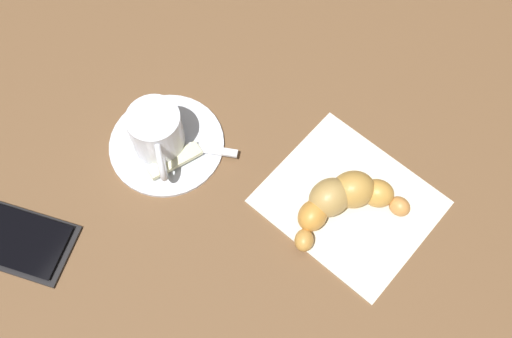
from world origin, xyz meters
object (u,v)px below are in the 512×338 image
object	(u,v)px
espresso_cup	(157,132)
sugar_packet	(175,160)
napkin	(349,201)
teaspoon	(164,139)
croissant	(343,199)
saucer	(167,143)
cell_phone	(3,236)

from	to	relation	value
espresso_cup	sugar_packet	bearing A→B (deg)	163.51
espresso_cup	napkin	world-z (taller)	espresso_cup
teaspoon	croissant	bearing A→B (deg)	-168.30
saucer	espresso_cup	xyz separation A→B (m)	(0.00, 0.01, 0.03)
espresso_cup	croissant	size ratio (longest dim) A/B	0.62
espresso_cup	napkin	distance (m)	0.23
cell_phone	saucer	bearing A→B (deg)	-112.59
saucer	croissant	distance (m)	0.21
sugar_packet	cell_phone	bearing A→B (deg)	174.17
saucer	teaspoon	world-z (taller)	teaspoon
saucer	sugar_packet	bearing A→B (deg)	147.85
saucer	croissant	size ratio (longest dim) A/B	1.08
teaspoon	sugar_packet	distance (m)	0.03
teaspoon	croissant	distance (m)	0.21
croissant	espresso_cup	bearing A→B (deg)	13.73
napkin	saucer	bearing A→B (deg)	14.31
napkin	sugar_packet	bearing A→B (deg)	20.19
teaspoon	cell_phone	world-z (taller)	teaspoon
espresso_cup	saucer	bearing A→B (deg)	-109.09
espresso_cup	teaspoon	bearing A→B (deg)	-85.85
teaspoon	napkin	distance (m)	0.22
napkin	cell_phone	xyz separation A→B (m)	(0.29, 0.24, 0.00)
sugar_packet	croissant	size ratio (longest dim) A/B	0.52
sugar_packet	cell_phone	distance (m)	0.20
espresso_cup	cell_phone	xyz separation A→B (m)	(0.07, 0.18, -0.03)
teaspoon	croissant	xyz separation A→B (m)	(-0.21, -0.04, 0.01)
sugar_packet	saucer	bearing A→B (deg)	82.67
saucer	teaspoon	xyz separation A→B (m)	(0.00, -0.00, 0.01)
sugar_packet	napkin	xyz separation A→B (m)	(-0.19, -0.07, -0.01)
napkin	croissant	size ratio (longest dim) A/B	1.43
saucer	teaspoon	bearing A→B (deg)	-8.74
sugar_packet	croissant	distance (m)	0.19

